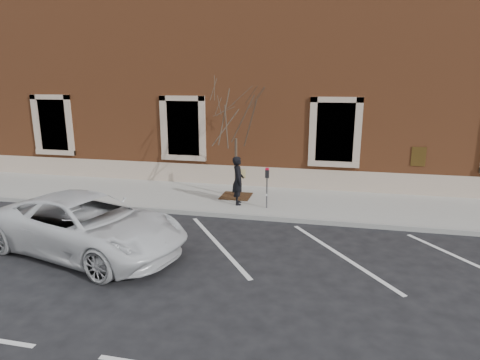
% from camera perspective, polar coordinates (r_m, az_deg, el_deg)
% --- Properties ---
extents(ground, '(120.00, 120.00, 0.00)m').
position_cam_1_polar(ground, '(12.92, -0.58, -5.37)').
color(ground, '#28282B').
rests_on(ground, ground).
extents(sidewalk_near, '(40.00, 3.50, 0.15)m').
position_cam_1_polar(sidewalk_near, '(14.53, 0.98, -2.86)').
color(sidewalk_near, '#ABAAA1').
rests_on(sidewalk_near, ground).
extents(curb_near, '(40.00, 0.12, 0.15)m').
position_cam_1_polar(curb_near, '(12.85, -0.63, -5.12)').
color(curb_near, '#9E9E99').
rests_on(curb_near, ground).
extents(parking_stripes, '(28.00, 4.40, 0.01)m').
position_cam_1_polar(parking_stripes, '(10.93, -3.21, -9.05)').
color(parking_stripes, silver).
rests_on(parking_stripes, ground).
extents(building_civic, '(40.00, 8.62, 8.00)m').
position_cam_1_polar(building_civic, '(19.82, 4.58, 13.07)').
color(building_civic, brown).
rests_on(building_civic, ground).
extents(man, '(0.54, 0.69, 1.66)m').
position_cam_1_polar(man, '(13.61, -0.28, -0.07)').
color(man, black).
rests_on(man, sidewalk_near).
extents(parking_meter, '(0.12, 0.10, 1.37)m').
position_cam_1_polar(parking_meter, '(13.15, 3.86, -0.06)').
color(parking_meter, '#595B60').
rests_on(parking_meter, sidewalk_near).
extents(tree_grate, '(1.07, 1.07, 0.03)m').
position_cam_1_polar(tree_grate, '(14.71, -0.56, -2.29)').
color(tree_grate, '#462F16').
rests_on(tree_grate, sidewalk_near).
extents(sapling, '(2.33, 2.33, 3.89)m').
position_cam_1_polar(sapling, '(14.19, -0.59, 8.26)').
color(sapling, '#4A392D').
rests_on(sapling, sidewalk_near).
extents(white_truck, '(5.72, 3.65, 1.47)m').
position_cam_1_polar(white_truck, '(10.89, -20.93, -5.95)').
color(white_truck, silver).
rests_on(white_truck, ground).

